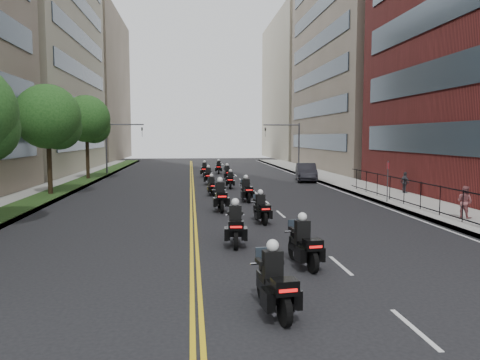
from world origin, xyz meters
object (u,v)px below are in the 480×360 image
object	(u,v)px
motorcycle_0	(274,285)
motorcycle_11	(219,168)
motorcycle_1	(304,246)
motorcycle_9	(227,174)
parked_sedan	(306,172)
pedestrian_b	(465,202)
motorcycle_5	(246,191)
motorcycle_10	(204,170)
pedestrian_c	(405,182)
motorcycle_2	(235,227)
motorcycle_4	(220,198)
motorcycle_6	(212,187)
motorcycle_3	(261,210)
motorcycle_7	(230,181)
motorcycle_8	(208,177)

from	to	relation	value
motorcycle_0	motorcycle_11	world-z (taller)	motorcycle_0
motorcycle_1	motorcycle_9	distance (m)	29.49
motorcycle_0	motorcycle_9	size ratio (longest dim) A/B	1.07
motorcycle_11	parked_sedan	size ratio (longest dim) A/B	0.45
motorcycle_0	parked_sedan	size ratio (longest dim) A/B	0.47
motorcycle_11	pedestrian_b	size ratio (longest dim) A/B	1.42
motorcycle_5	motorcycle_10	world-z (taller)	motorcycle_5
pedestrian_c	parked_sedan	bearing A→B (deg)	11.64
motorcycle_2	parked_sedan	distance (m)	26.43
parked_sedan	pedestrian_c	world-z (taller)	parked_sedan
motorcycle_0	pedestrian_c	size ratio (longest dim) A/B	1.59
motorcycle_4	motorcycle_2	bearing A→B (deg)	-91.59
motorcycle_1	parked_sedan	world-z (taller)	motorcycle_1
pedestrian_b	motorcycle_6	bearing A→B (deg)	21.54
motorcycle_3	motorcycle_9	size ratio (longest dim) A/B	0.99
motorcycle_1	motorcycle_10	world-z (taller)	motorcycle_1
motorcycle_7	pedestrian_b	size ratio (longest dim) A/B	1.32
motorcycle_3	pedestrian_b	bearing A→B (deg)	-8.78
motorcycle_5	motorcycle_8	distance (m)	10.99
motorcycle_6	motorcycle_8	bearing A→B (deg)	84.11
motorcycle_8	motorcycle_3	bearing A→B (deg)	-82.21
motorcycle_3	motorcycle_4	xyz separation A→B (m)	(-1.71, 3.81, 0.11)
motorcycle_2	motorcycle_8	world-z (taller)	motorcycle_2
motorcycle_10	motorcycle_0	bearing A→B (deg)	-84.10
motorcycle_2	motorcycle_5	size ratio (longest dim) A/B	1.05
motorcycle_0	motorcycle_4	xyz separation A→B (m)	(-0.28, 15.25, 0.06)
motorcycle_0	motorcycle_4	world-z (taller)	motorcycle_4
motorcycle_8	pedestrian_c	distance (m)	16.05
motorcycle_0	pedestrian_b	distance (m)	15.83
motorcycle_1	motorcycle_11	size ratio (longest dim) A/B	1.04
motorcycle_5	motorcycle_10	size ratio (longest dim) A/B	1.01
motorcycle_6	motorcycle_8	xyz separation A→B (m)	(0.04, 7.40, 0.07)
motorcycle_4	motorcycle_1	bearing A→B (deg)	-82.41
motorcycle_7	motorcycle_8	xyz separation A→B (m)	(-1.64, 3.16, 0.06)
motorcycle_4	pedestrian_b	world-z (taller)	motorcycle_4
motorcycle_3	motorcycle_10	bearing A→B (deg)	88.27
motorcycle_11	motorcycle_4	bearing A→B (deg)	-88.81
motorcycle_8	pedestrian_c	size ratio (longest dim) A/B	1.56
motorcycle_10	motorcycle_11	distance (m)	4.05
motorcycle_4	parked_sedan	world-z (taller)	motorcycle_4
motorcycle_1	motorcycle_11	world-z (taller)	motorcycle_1
motorcycle_3	pedestrian_b	xyz separation A→B (m)	(10.01, -0.50, 0.30)
motorcycle_2	pedestrian_c	world-z (taller)	motorcycle_2
motorcycle_4	motorcycle_8	world-z (taller)	motorcycle_4
motorcycle_0	motorcycle_7	bearing A→B (deg)	79.59
motorcycle_6	pedestrian_b	size ratio (longest dim) A/B	1.31
motorcycle_11	parked_sedan	xyz separation A→B (m)	(7.55, -9.43, 0.17)
motorcycle_4	pedestrian_b	size ratio (longest dim) A/B	1.62
motorcycle_4	motorcycle_7	distance (m)	11.28
motorcycle_7	motorcycle_0	bearing A→B (deg)	-86.14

